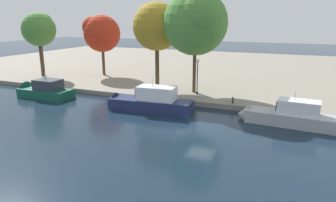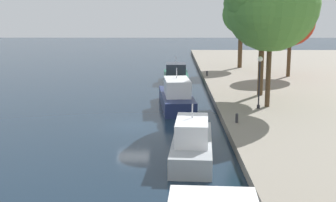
{
  "view_description": "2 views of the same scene",
  "coord_description": "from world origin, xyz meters",
  "px_view_note": "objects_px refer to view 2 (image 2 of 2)",
  "views": [
    {
      "loc": [
        7.96,
        -26.56,
        9.98
      ],
      "look_at": [
        -5.49,
        4.99,
        0.85
      ],
      "focal_mm": 33.6,
      "sensor_mm": 36.0,
      "label": 1
    },
    {
      "loc": [
        34.53,
        3.01,
        8.96
      ],
      "look_at": [
        -0.65,
        2.72,
        1.86
      ],
      "focal_mm": 49.1,
      "sensor_mm": 36.0,
      "label": 2
    }
  ],
  "objects_px": {
    "mooring_bollard_0": "(237,118)",
    "lamp_post": "(260,75)",
    "tree_1": "(267,2)",
    "tree_2": "(264,9)",
    "motor_yacht_1": "(176,98)",
    "motor_yacht_0": "(176,75)",
    "motor_yacht_2": "(192,143)",
    "mooring_bollard_1": "(207,73)",
    "tree_4": "(242,14)",
    "tree_0": "(290,20)"
  },
  "relations": [
    {
      "from": "tree_0",
      "to": "tree_2",
      "type": "xyz_separation_m",
      "value": [
        13.07,
        -5.81,
        1.36
      ]
    },
    {
      "from": "motor_yacht_0",
      "to": "motor_yacht_1",
      "type": "relative_size",
      "value": 0.78
    },
    {
      "from": "tree_2",
      "to": "mooring_bollard_1",
      "type": "bearing_deg",
      "value": -162.27
    },
    {
      "from": "mooring_bollard_0",
      "to": "tree_1",
      "type": "bearing_deg",
      "value": 150.66
    },
    {
      "from": "motor_yacht_1",
      "to": "tree_1",
      "type": "bearing_deg",
      "value": -118.06
    },
    {
      "from": "tree_2",
      "to": "tree_0",
      "type": "bearing_deg",
      "value": 156.04
    },
    {
      "from": "mooring_bollard_0",
      "to": "lamp_post",
      "type": "height_order",
      "value": "lamp_post"
    },
    {
      "from": "motor_yacht_1",
      "to": "tree_4",
      "type": "bearing_deg",
      "value": -26.27
    },
    {
      "from": "tree_4",
      "to": "motor_yacht_0",
      "type": "bearing_deg",
      "value": -47.56
    },
    {
      "from": "motor_yacht_1",
      "to": "tree_2",
      "type": "bearing_deg",
      "value": -77.94
    },
    {
      "from": "motor_yacht_1",
      "to": "mooring_bollard_0",
      "type": "bearing_deg",
      "value": -157.12
    },
    {
      "from": "mooring_bollard_1",
      "to": "tree_0",
      "type": "distance_m",
      "value": 12.06
    },
    {
      "from": "lamp_post",
      "to": "mooring_bollard_0",
      "type": "bearing_deg",
      "value": -26.69
    },
    {
      "from": "tree_4",
      "to": "lamp_post",
      "type": "bearing_deg",
      "value": -5.29
    },
    {
      "from": "motor_yacht_1",
      "to": "tree_1",
      "type": "xyz_separation_m",
      "value": [
        3.26,
        7.48,
        8.68
      ]
    },
    {
      "from": "motor_yacht_0",
      "to": "tree_0",
      "type": "bearing_deg",
      "value": -89.29
    },
    {
      "from": "motor_yacht_2",
      "to": "tree_1",
      "type": "bearing_deg",
      "value": -26.49
    },
    {
      "from": "motor_yacht_0",
      "to": "lamp_post",
      "type": "distance_m",
      "value": 20.3
    },
    {
      "from": "tree_1",
      "to": "tree_0",
      "type": "bearing_deg",
      "value": 160.48
    },
    {
      "from": "motor_yacht_0",
      "to": "tree_2",
      "type": "bearing_deg",
      "value": -147.57
    },
    {
      "from": "mooring_bollard_1",
      "to": "tree_0",
      "type": "bearing_deg",
      "value": 88.66
    },
    {
      "from": "mooring_bollard_0",
      "to": "tree_2",
      "type": "xyz_separation_m",
      "value": [
        -11.1,
        3.87,
        7.96
      ]
    },
    {
      "from": "lamp_post",
      "to": "motor_yacht_0",
      "type": "bearing_deg",
      "value": -159.94
    },
    {
      "from": "motor_yacht_2",
      "to": "tree_4",
      "type": "distance_m",
      "value": 40.05
    },
    {
      "from": "tree_1",
      "to": "tree_2",
      "type": "bearing_deg",
      "value": 171.47
    },
    {
      "from": "tree_2",
      "to": "tree_4",
      "type": "bearing_deg",
      "value": 176.74
    },
    {
      "from": "mooring_bollard_1",
      "to": "tree_4",
      "type": "distance_m",
      "value": 12.22
    },
    {
      "from": "tree_1",
      "to": "tree_2",
      "type": "xyz_separation_m",
      "value": [
        -5.74,
        0.86,
        -0.51
      ]
    },
    {
      "from": "mooring_bollard_1",
      "to": "tree_4",
      "type": "relative_size",
      "value": 0.06
    },
    {
      "from": "mooring_bollard_1",
      "to": "mooring_bollard_0",
      "type": "bearing_deg",
      "value": 0.89
    },
    {
      "from": "motor_yacht_1",
      "to": "motor_yacht_2",
      "type": "relative_size",
      "value": 1.1
    },
    {
      "from": "motor_yacht_1",
      "to": "motor_yacht_2",
      "type": "height_order",
      "value": "motor_yacht_1"
    },
    {
      "from": "lamp_post",
      "to": "tree_4",
      "type": "distance_m",
      "value": 28.03
    },
    {
      "from": "mooring_bollard_1",
      "to": "tree_0",
      "type": "relative_size",
      "value": 0.06
    },
    {
      "from": "mooring_bollard_0",
      "to": "motor_yacht_0",
      "type": "bearing_deg",
      "value": -169.71
    },
    {
      "from": "motor_yacht_0",
      "to": "tree_2",
      "type": "distance_m",
      "value": 17.35
    },
    {
      "from": "motor_yacht_1",
      "to": "tree_0",
      "type": "bearing_deg",
      "value": -46.82
    },
    {
      "from": "motor_yacht_0",
      "to": "tree_4",
      "type": "distance_m",
      "value": 14.82
    },
    {
      "from": "motor_yacht_1",
      "to": "mooring_bollard_1",
      "type": "height_order",
      "value": "motor_yacht_1"
    },
    {
      "from": "mooring_bollard_0",
      "to": "tree_1",
      "type": "xyz_separation_m",
      "value": [
        -5.36,
        3.01,
        8.47
      ]
    },
    {
      "from": "motor_yacht_2",
      "to": "mooring_bollard_0",
      "type": "height_order",
      "value": "motor_yacht_2"
    },
    {
      "from": "mooring_bollard_1",
      "to": "tree_1",
      "type": "bearing_deg",
      "value": 10.1
    },
    {
      "from": "mooring_bollard_1",
      "to": "tree_1",
      "type": "relative_size",
      "value": 0.05
    },
    {
      "from": "mooring_bollard_0",
      "to": "tree_0",
      "type": "bearing_deg",
      "value": 158.17
    },
    {
      "from": "motor_yacht_1",
      "to": "mooring_bollard_1",
      "type": "distance_m",
      "value": 16.31
    },
    {
      "from": "motor_yacht_0",
      "to": "mooring_bollard_0",
      "type": "bearing_deg",
      "value": -169.88
    },
    {
      "from": "lamp_post",
      "to": "tree_4",
      "type": "relative_size",
      "value": 0.44
    },
    {
      "from": "mooring_bollard_0",
      "to": "lamp_post",
      "type": "relative_size",
      "value": 0.16
    },
    {
      "from": "mooring_bollard_0",
      "to": "lamp_post",
      "type": "xyz_separation_m",
      "value": [
        -5.07,
        2.55,
        2.52
      ]
    },
    {
      "from": "tree_4",
      "to": "tree_2",
      "type": "bearing_deg",
      "value": -3.26
    }
  ]
}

